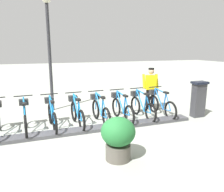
# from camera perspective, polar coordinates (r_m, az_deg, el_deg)

# --- Properties ---
(ground_plane) EXTENTS (60.00, 60.00, 0.00)m
(ground_plane) POSITION_cam_1_polar(r_m,az_deg,el_deg) (6.60, -9.52, -9.40)
(ground_plane) COLOR #9FA499
(dock_rail_base) EXTENTS (0.44, 7.70, 0.10)m
(dock_rail_base) POSITION_cam_1_polar(r_m,az_deg,el_deg) (6.58, -9.54, -9.00)
(dock_rail_base) COLOR #47474C
(dock_rail_base) RESTS_ON ground
(payment_kiosk) EXTENTS (0.36, 0.52, 1.28)m
(payment_kiosk) POSITION_cam_1_polar(r_m,az_deg,el_deg) (8.38, 21.53, -0.63)
(payment_kiosk) COLOR #38383D
(payment_kiosk) RESTS_ON ground
(bike_docked_0) EXTENTS (1.72, 0.54, 1.02)m
(bike_docked_0) POSITION_cam_1_polar(r_m,az_deg,el_deg) (8.17, 12.48, -2.06)
(bike_docked_0) COLOR black
(bike_docked_0) RESTS_ON ground
(bike_docked_1) EXTENTS (1.72, 0.54, 1.02)m
(bike_docked_1) POSITION_cam_1_polar(r_m,az_deg,el_deg) (7.80, 7.70, -2.57)
(bike_docked_1) COLOR black
(bike_docked_1) RESTS_ON ground
(bike_docked_2) EXTENTS (1.72, 0.54, 1.02)m
(bike_docked_2) POSITION_cam_1_polar(r_m,az_deg,el_deg) (7.49, 2.48, -3.11)
(bike_docked_2) COLOR black
(bike_docked_2) RESTS_ON ground
(bike_docked_3) EXTENTS (1.72, 0.54, 1.02)m
(bike_docked_3) POSITION_cam_1_polar(r_m,az_deg,el_deg) (7.24, -3.16, -3.66)
(bike_docked_3) COLOR black
(bike_docked_3) RESTS_ON ground
(bike_docked_4) EXTENTS (1.72, 0.54, 1.02)m
(bike_docked_4) POSITION_cam_1_polar(r_m,az_deg,el_deg) (7.07, -9.14, -4.21)
(bike_docked_4) COLOR black
(bike_docked_4) RESTS_ON ground
(bike_docked_5) EXTENTS (1.72, 0.54, 1.02)m
(bike_docked_5) POSITION_cam_1_polar(r_m,az_deg,el_deg) (6.98, -15.35, -4.73)
(bike_docked_5) COLOR black
(bike_docked_5) RESTS_ON ground
(bike_docked_6) EXTENTS (1.72, 0.54, 1.02)m
(bike_docked_6) POSITION_cam_1_polar(r_m,az_deg,el_deg) (6.97, -21.66, -5.20)
(bike_docked_6) COLOR black
(bike_docked_6) RESTS_ON ground
(worker_near_rack) EXTENTS (0.58, 0.69, 1.66)m
(worker_near_rack) POSITION_cam_1_polar(r_m,az_deg,el_deg) (8.82, 10.01, 2.29)
(worker_near_rack) COLOR white
(worker_near_rack) RESTS_ON ground
(lamp_post) EXTENTS (0.32, 0.32, 4.32)m
(lamp_post) POSITION_cam_1_polar(r_m,az_deg,el_deg) (8.78, -16.15, 14.33)
(lamp_post) COLOR #2D2D33
(lamp_post) RESTS_ON ground
(planter_bush) EXTENTS (0.76, 0.76, 0.97)m
(planter_bush) POSITION_cam_1_polar(r_m,az_deg,el_deg) (4.88, 1.60, -10.43)
(planter_bush) COLOR #59544C
(planter_bush) RESTS_ON ground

